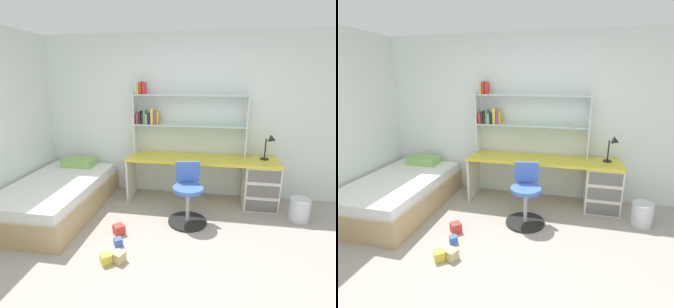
# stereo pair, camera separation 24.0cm
# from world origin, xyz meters

# --- Properties ---
(ground_plane) EXTENTS (5.80, 5.41, 0.02)m
(ground_plane) POSITION_xyz_m (0.00, 0.00, -0.01)
(ground_plane) COLOR #9E938C
(room_shell) EXTENTS (5.80, 5.41, 2.54)m
(room_shell) POSITION_xyz_m (-1.17, 1.16, 1.27)
(room_shell) COLOR silver
(room_shell) RESTS_ON ground_plane
(desk) EXTENTS (2.26, 0.56, 0.71)m
(desk) POSITION_xyz_m (0.82, 1.90, 0.41)
(desk) COLOR gold
(desk) RESTS_ON ground_plane
(bookshelf_hutch) EXTENTS (1.73, 0.22, 1.12)m
(bookshelf_hutch) POSITION_xyz_m (-0.23, 2.06, 1.35)
(bookshelf_hutch) COLOR silver
(bookshelf_hutch) RESTS_ON desk
(desk_lamp) EXTENTS (0.20, 0.17, 0.38)m
(desk_lamp) POSITION_xyz_m (1.20, 1.93, 0.97)
(desk_lamp) COLOR black
(desk_lamp) RESTS_ON desk
(swivel_chair) EXTENTS (0.52, 0.52, 0.80)m
(swivel_chair) POSITION_xyz_m (0.08, 1.24, 0.32)
(swivel_chair) COLOR black
(swivel_chair) RESTS_ON ground_plane
(bed_platform) EXTENTS (1.15, 1.92, 0.59)m
(bed_platform) POSITION_xyz_m (-1.81, 1.24, 0.24)
(bed_platform) COLOR tan
(bed_platform) RESTS_ON ground_plane
(waste_bin) EXTENTS (0.27, 0.27, 0.31)m
(waste_bin) POSITION_xyz_m (1.57, 1.52, 0.16)
(waste_bin) COLOR silver
(waste_bin) RESTS_ON ground_plane
(toy_block_blue_0) EXTENTS (0.12, 0.12, 0.09)m
(toy_block_blue_0) POSITION_xyz_m (-0.66, 0.55, 0.04)
(toy_block_blue_0) COLOR #3860B7
(toy_block_blue_0) RESTS_ON ground_plane
(toy_block_yellow_1) EXTENTS (0.15, 0.15, 0.11)m
(toy_block_yellow_1) POSITION_xyz_m (-0.68, 0.23, 0.05)
(toy_block_yellow_1) COLOR gold
(toy_block_yellow_1) RESTS_ON ground_plane
(toy_block_natural_2) EXTENTS (0.15, 0.15, 0.11)m
(toy_block_natural_2) POSITION_xyz_m (-0.55, 0.28, 0.06)
(toy_block_natural_2) COLOR tan
(toy_block_natural_2) RESTS_ON ground_plane
(toy_block_red_3) EXTENTS (0.17, 0.17, 0.12)m
(toy_block_red_3) POSITION_xyz_m (-0.73, 0.78, 0.06)
(toy_block_red_3) COLOR red
(toy_block_red_3) RESTS_ON ground_plane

